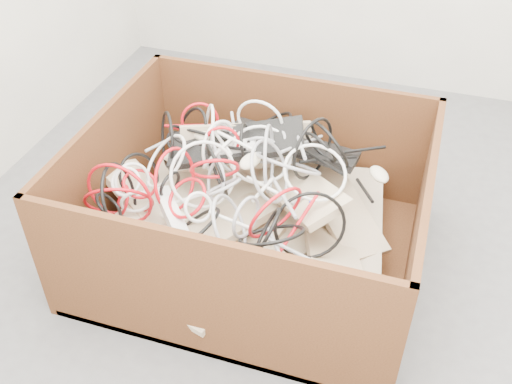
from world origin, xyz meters
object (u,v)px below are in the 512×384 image
(cardboard_box, at_px, (250,228))
(power_strip_right, at_px, (173,216))
(vga_plug, at_px, (317,204))
(power_strip_left, at_px, (214,155))

(cardboard_box, xyz_separation_m, power_strip_right, (-0.19, -0.23, 0.20))
(cardboard_box, distance_m, vga_plug, 0.32)
(cardboard_box, bearing_deg, power_strip_left, 152.30)
(cardboard_box, distance_m, power_strip_right, 0.36)
(cardboard_box, height_order, vga_plug, cardboard_box)
(power_strip_left, relative_size, vga_plug, 7.26)
(cardboard_box, relative_size, power_strip_left, 3.62)
(power_strip_right, distance_m, vga_plug, 0.49)
(vga_plug, bearing_deg, cardboard_box, -159.16)
(power_strip_left, xyz_separation_m, vga_plug, (0.42, -0.11, -0.04))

